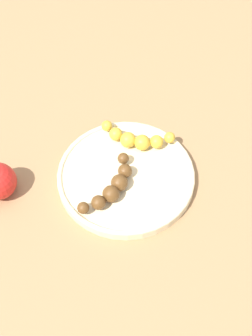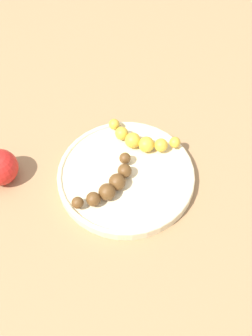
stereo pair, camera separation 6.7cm
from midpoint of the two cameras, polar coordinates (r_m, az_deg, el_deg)
ground_plane at (r=0.89m, az=-2.17°, el=-1.56°), size 2.40×2.40×0.00m
fruit_bowl at (r=0.88m, az=-2.20°, el=-1.11°), size 0.27×0.27×0.02m
banana_spotted at (r=0.90m, az=-0.85°, el=3.71°), size 0.15×0.06×0.03m
banana_overripe at (r=0.84m, az=-4.10°, el=-2.51°), size 0.07×0.15×0.03m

